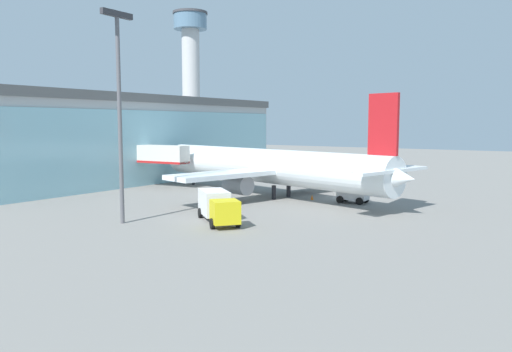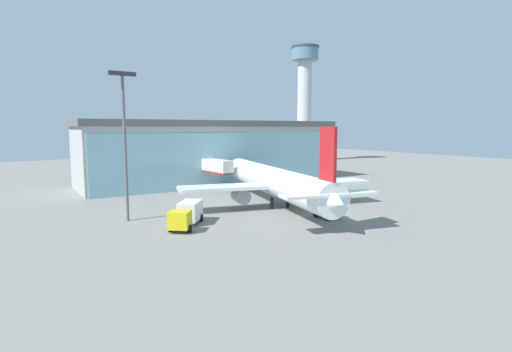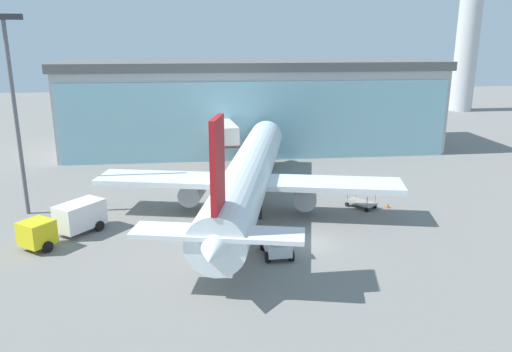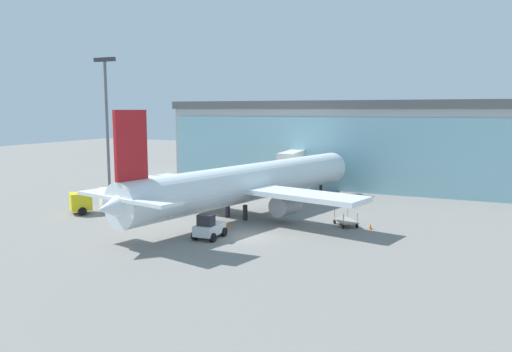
% 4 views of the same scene
% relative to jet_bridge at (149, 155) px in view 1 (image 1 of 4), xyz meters
% --- Properties ---
extents(ground, '(240.00, 240.00, 0.00)m').
position_rel_jet_bridge_xyz_m(ground, '(5.13, -27.45, -4.37)').
color(ground, gray).
extents(terminal_building, '(54.25, 16.99, 12.88)m').
position_rel_jet_bridge_xyz_m(terminal_building, '(5.12, 8.96, 2.07)').
color(terminal_building, '#A9A9A9').
rests_on(terminal_building, ground).
extents(jet_bridge, '(3.27, 12.39, 5.75)m').
position_rel_jet_bridge_xyz_m(jet_bridge, '(0.00, 0.00, 0.00)').
color(jet_bridge, beige).
rests_on(jet_bridge, ground).
extents(control_tower, '(9.40, 9.40, 38.79)m').
position_rel_jet_bridge_xyz_m(control_tower, '(56.53, 41.44, 18.92)').
color(control_tower, silver).
rests_on(control_tower, ground).
extents(apron_light_mast, '(3.20, 0.40, 18.09)m').
position_rel_jet_bridge_xyz_m(apron_light_mast, '(-19.70, -17.00, 6.40)').
color(apron_light_mast, '#59595E').
rests_on(apron_light_mast, ground).
extents(airplane, '(28.49, 39.07, 11.56)m').
position_rel_jet_bridge_xyz_m(airplane, '(1.22, -18.83, -0.79)').
color(airplane, white).
rests_on(airplane, ground).
extents(catering_truck, '(6.30, 7.06, 2.65)m').
position_rel_jet_bridge_xyz_m(catering_truck, '(-14.60, -23.55, -2.91)').
color(catering_truck, yellow).
rests_on(catering_truck, ground).
extents(baggage_cart, '(2.98, 3.19, 1.50)m').
position_rel_jet_bridge_xyz_m(baggage_cart, '(12.20, -19.54, -3.87)').
color(baggage_cart, '#9E998C').
rests_on(baggage_cart, ground).
extents(pushback_tug, '(2.22, 3.24, 2.30)m').
position_rel_jet_bridge_xyz_m(pushback_tug, '(2.09, -29.44, -3.40)').
color(pushback_tug, silver).
rests_on(pushback_tug, ground).
extents(safety_cone_nose, '(0.36, 0.36, 0.55)m').
position_rel_jet_bridge_xyz_m(safety_cone_nose, '(1.65, -24.52, -4.10)').
color(safety_cone_nose, orange).
rests_on(safety_cone_nose, ground).
extents(safety_cone_wingtip, '(0.36, 0.36, 0.55)m').
position_rel_jet_bridge_xyz_m(safety_cone_wingtip, '(14.77, -20.00, -4.10)').
color(safety_cone_wingtip, orange).
rests_on(safety_cone_wingtip, ground).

